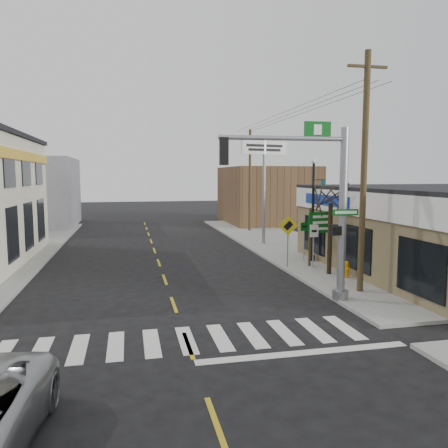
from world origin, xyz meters
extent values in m
plane|color=black|center=(0.00, 0.00, 0.00)|extent=(140.00, 140.00, 0.00)
cube|color=gray|center=(9.00, 13.00, 0.07)|extent=(6.00, 38.00, 0.13)
cube|color=gold|center=(0.00, 8.00, 0.01)|extent=(0.12, 56.00, 0.01)
cube|color=silver|center=(0.00, 0.40, 0.01)|extent=(11.00, 2.20, 0.01)
cube|color=brown|center=(12.00, 30.00, 2.80)|extent=(8.00, 10.00, 5.60)
cube|color=gray|center=(-11.00, 32.00, 3.20)|extent=(9.00, 10.00, 6.40)
cylinder|color=gray|center=(6.20, 3.00, 3.32)|extent=(0.30, 0.30, 6.38)
cylinder|color=gray|center=(3.86, 3.00, 6.08)|extent=(4.68, 0.17, 0.17)
cube|color=black|center=(1.72, 3.00, 5.60)|extent=(0.30, 0.23, 0.96)
cube|color=#094F13|center=(6.20, 2.78, 3.43)|extent=(1.01, 0.04, 0.23)
cube|color=#094F13|center=(5.14, 3.00, 6.40)|extent=(1.01, 0.05, 0.58)
cube|color=black|center=(5.95, 2.95, 2.73)|extent=(0.34, 0.28, 0.34)
cube|color=#4A3B22|center=(7.50, 8.91, 1.63)|extent=(0.11, 0.11, 3.00)
cube|color=#4A3B22|center=(8.90, 8.91, 1.63)|extent=(0.11, 0.11, 3.00)
cube|color=#08461C|center=(8.20, 8.85, 2.38)|extent=(1.71, 0.05, 1.07)
cylinder|color=#C87C03|center=(8.10, 6.12, 0.44)|extent=(0.22, 0.22, 0.61)
sphere|color=#C87C03|center=(8.10, 6.12, 0.78)|extent=(0.24, 0.24, 0.24)
cylinder|color=gray|center=(6.30, 8.88, 1.34)|extent=(0.06, 0.06, 2.42)
cube|color=gold|center=(6.30, 8.85, 2.26)|extent=(1.02, 0.03, 1.02)
cylinder|color=black|center=(8.20, 10.18, 2.80)|extent=(0.14, 0.14, 5.33)
sphere|color=silver|center=(8.20, 10.18, 5.52)|extent=(0.29, 0.29, 0.29)
cube|color=#155556|center=(8.76, 10.18, 3.82)|extent=(0.02, 0.56, 1.44)
cylinder|color=gray|center=(7.46, 16.59, 3.76)|extent=(0.21, 0.21, 7.27)
cube|color=silver|center=(7.46, 16.59, 6.62)|extent=(3.42, 0.18, 0.91)
cylinder|color=black|center=(7.67, 6.98, 1.81)|extent=(0.21, 0.21, 3.37)
ellipsoid|color=#1F3D1C|center=(9.77, 3.84, 0.67)|extent=(1.45, 1.45, 1.08)
ellipsoid|color=black|center=(10.79, 6.04, 0.55)|extent=(1.13, 1.13, 0.85)
cylinder|color=#46291F|center=(7.50, 3.85, 4.83)|extent=(0.25, 0.25, 9.39)
cube|color=#46291F|center=(7.50, 3.85, 8.91)|extent=(1.63, 0.10, 0.10)
cylinder|color=#413220|center=(8.46, 23.65, 4.35)|extent=(0.22, 0.22, 8.43)
cube|color=#413220|center=(8.46, 23.65, 8.01)|extent=(1.47, 0.09, 0.09)
camera|label=1|loc=(-1.56, -11.78, 4.77)|focal=35.00mm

